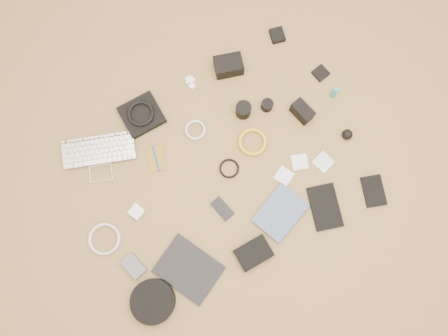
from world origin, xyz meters
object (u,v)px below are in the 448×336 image
tablet (189,269)px  headphone_case (153,301)px  dslr_camera (229,66)px  paperback (295,225)px  laptop (100,161)px  phone (222,209)px

tablet → headphone_case: headphone_case is taller
dslr_camera → paperback: dslr_camera is taller
laptop → tablet: 0.68m
phone → headphone_case: 0.53m
dslr_camera → paperback: bearing=-80.5°
laptop → headphone_case: bearing=-76.0°
dslr_camera → paperback: 0.86m
tablet → phone: bearing=5.9°
phone → paperback: 0.35m
phone → headphone_case: (-0.49, -0.20, 0.02)m
tablet → phone: (0.28, 0.16, -0.00)m
laptop → tablet: (0.11, -0.67, -0.01)m
tablet → paperback: size_ratio=1.19×
dslr_camera → tablet: bearing=-112.6°
headphone_case → tablet: bearing=10.8°
dslr_camera → headphone_case: (-0.89, -0.80, -0.01)m
tablet → headphone_case: size_ratio=1.36×
tablet → paperback: bearing=-32.7°
paperback → laptop: bearing=21.8°
dslr_camera → phone: 0.72m
laptop → dslr_camera: (0.79, 0.09, 0.03)m
phone → dslr_camera: bearing=45.9°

